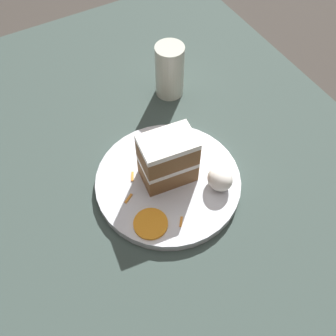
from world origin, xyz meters
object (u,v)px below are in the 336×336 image
at_px(cake_slice, 168,159).
at_px(cream_dollop, 220,179).
at_px(plate, 168,182).
at_px(orange_garnish, 151,224).
at_px(drinking_glass, 170,74).

relative_size(cake_slice, cream_dollop, 2.09).
height_order(plate, cake_slice, cake_slice).
bearing_deg(orange_garnish, cake_slice, 134.52).
relative_size(plate, cream_dollop, 5.47).
distance_m(cake_slice, cream_dollop, 0.10).
xyz_separation_m(plate, cream_dollop, (0.06, 0.07, 0.03)).
height_order(plate, cream_dollop, cream_dollop).
distance_m(cake_slice, drinking_glass, 0.24).
relative_size(cake_slice, orange_garnish, 1.73).
height_order(cake_slice, cream_dollop, cake_slice).
bearing_deg(cake_slice, cream_dollop, -125.40).
distance_m(orange_garnish, drinking_glass, 0.34).
distance_m(plate, orange_garnish, 0.10).
relative_size(plate, orange_garnish, 4.53).
xyz_separation_m(cake_slice, orange_garnish, (0.07, -0.07, -0.05)).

